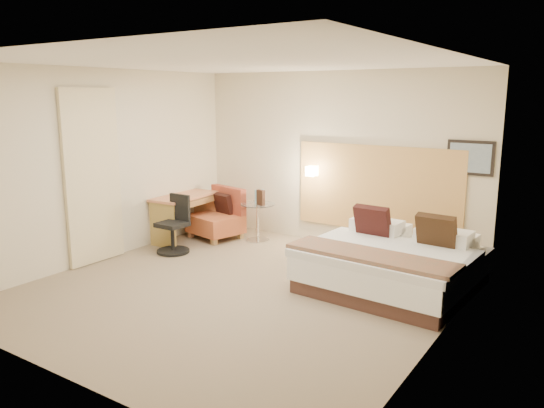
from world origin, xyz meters
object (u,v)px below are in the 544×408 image
Objects in this scene: bed at (393,263)px; side_table at (258,220)px; desk_chair at (175,229)px; desk at (186,205)px; lounge_chair at (218,218)px.

side_table is (-2.60, 0.83, 0.04)m from bed.
desk_chair is (-0.69, -1.20, 0.01)m from side_table.
desk_chair reaches higher than side_table.
desk is (-1.04, -0.56, 0.24)m from side_table.
lounge_chair is 0.58m from desk.
lounge_chair is at bearing -165.54° from side_table.
desk_chair is (0.35, -0.65, -0.22)m from desk.
lounge_chair is 0.70m from side_table.
lounge_chair is 1.03m from desk_chair.
bed is 3.04× the size of side_table.
bed is 1.68× the size of desk.
desk is 1.41× the size of desk_chair.
bed is 3.31m from desk_chair.
desk is (-3.64, 0.27, 0.27)m from bed.
bed reaches higher than side_table.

